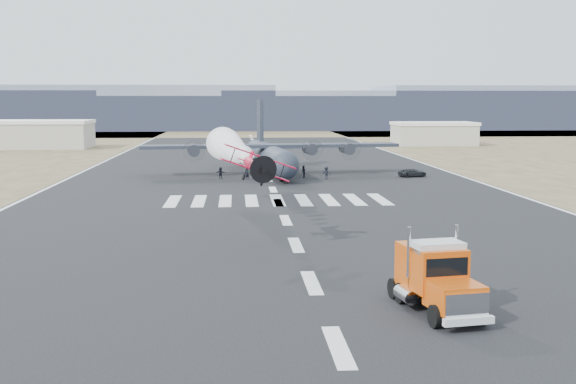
{
  "coord_description": "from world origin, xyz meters",
  "views": [
    {
      "loc": [
        -4.7,
        -32.39,
        11.51
      ],
      "look_at": [
        -0.48,
        26.18,
        4.0
      ],
      "focal_mm": 45.0,
      "sensor_mm": 36.0,
      "label": 1
    }
  ],
  "objects": [
    {
      "name": "crew_h",
      "position": [
        5.2,
        73.61,
        0.92
      ],
      "size": [
        0.6,
        0.92,
        1.85
      ],
      "primitive_type": "imported",
      "rotation": [
        0.0,
        0.0,
        4.77
      ],
      "color": "black",
      "rests_on": "ground"
    },
    {
      "name": "crew_f",
      "position": [
        -7.03,
        73.61,
        0.85
      ],
      "size": [
        1.64,
        1.11,
        1.69
      ],
      "primitive_type": "imported",
      "rotation": [
        0.0,
        0.0,
        2.72
      ],
      "color": "black",
      "rests_on": "ground"
    },
    {
      "name": "crew_d",
      "position": [
        2.33,
        71.21,
        0.83
      ],
      "size": [
        0.7,
        1.06,
        1.65
      ],
      "primitive_type": "imported",
      "rotation": [
        0.0,
        0.0,
        1.8
      ],
      "color": "black",
      "rests_on": "ground"
    },
    {
      "name": "crew_e",
      "position": [
        0.68,
        75.83,
        0.87
      ],
      "size": [
        0.8,
        0.98,
        1.74
      ],
      "primitive_type": "imported",
      "rotation": [
        0.0,
        0.0,
        1.2
      ],
      "color": "black",
      "rests_on": "ground"
    },
    {
      "name": "smoke_trail",
      "position": [
        -5.44,
        44.75,
        6.62
      ],
      "size": [
        4.66,
        24.98,
        3.72
      ],
      "rotation": [
        0.0,
        0.0,
        0.11
      ],
      "color": "white"
    },
    {
      "name": "runway_markings",
      "position": [
        0.0,
        60.0,
        0.01
      ],
      "size": [
        60.0,
        260.0,
        0.01
      ],
      "primitive_type": null,
      "color": "silver",
      "rests_on": "ground"
    },
    {
      "name": "hangar_right",
      "position": [
        46.0,
        150.0,
        3.01
      ],
      "size": [
        20.5,
        12.5,
        5.9
      ],
      "color": "#A29C90",
      "rests_on": "ground"
    },
    {
      "name": "ridge_seg_e",
      "position": [
        65.0,
        260.0,
        7.5
      ],
      "size": [
        150.0,
        50.0,
        15.0
      ],
      "primitive_type": "cube",
      "color": "slate",
      "rests_on": "ground"
    },
    {
      "name": "support_vehicle",
      "position": [
        21.84,
        74.18,
        0.59
      ],
      "size": [
        4.63,
        2.97,
        1.19
      ],
      "primitive_type": "imported",
      "rotation": [
        0.0,
        0.0,
        1.82
      ],
      "color": "black",
      "rests_on": "ground"
    },
    {
      "name": "crew_a",
      "position": [
        0.56,
        77.11,
        0.81
      ],
      "size": [
        0.76,
        0.76,
        1.62
      ],
      "primitive_type": "imported",
      "rotation": [
        0.0,
        0.0,
        3.93
      ],
      "color": "black",
      "rests_on": "ground"
    },
    {
      "name": "ground",
      "position": [
        0.0,
        0.0,
        0.0
      ],
      "size": [
        500.0,
        500.0,
        0.0
      ],
      "primitive_type": "plane",
      "color": "black",
      "rests_on": "ground"
    },
    {
      "name": "hangar_left",
      "position": [
        -52.0,
        145.0,
        3.41
      ],
      "size": [
        24.5,
        14.5,
        6.7
      ],
      "color": "#A29C90",
      "rests_on": "ground"
    },
    {
      "name": "ridge_seg_f",
      "position": [
        130.0,
        260.0,
        8.5
      ],
      "size": [
        150.0,
        50.0,
        17.0
      ],
      "primitive_type": "cube",
      "color": "slate",
      "rests_on": "ground"
    },
    {
      "name": "transport_aircraft",
      "position": [
        0.51,
        80.75,
        2.98
      ],
      "size": [
        40.03,
        32.89,
        11.55
      ],
      "rotation": [
        0.0,
        0.0,
        0.1
      ],
      "color": "#222434",
      "rests_on": "ground"
    },
    {
      "name": "ridge_seg_c",
      "position": [
        -65.0,
        260.0,
        8.5
      ],
      "size": [
        150.0,
        50.0,
        17.0
      ],
      "primitive_type": "cube",
      "color": "slate",
      "rests_on": "ground"
    },
    {
      "name": "crew_b",
      "position": [
        0.18,
        75.5,
        0.93
      ],
      "size": [
        1.06,
        0.98,
        1.85
      ],
      "primitive_type": "imported",
      "rotation": [
        0.0,
        0.0,
        3.78
      ],
      "color": "black",
      "rests_on": "ground"
    },
    {
      "name": "scrub_far",
      "position": [
        0.0,
        230.0,
        0.0
      ],
      "size": [
        500.0,
        80.0,
        0.0
      ],
      "primitive_type": "cube",
      "color": "brown",
      "rests_on": "ground"
    },
    {
      "name": "crew_c",
      "position": [
        8.38,
        71.54,
        0.93
      ],
      "size": [
        1.32,
        1.12,
        1.87
      ],
      "primitive_type": "imported",
      "rotation": [
        0.0,
        0.0,
        5.72
      ],
      "color": "black",
      "rests_on": "ground"
    },
    {
      "name": "ridge_seg_d",
      "position": [
        0.0,
        260.0,
        6.5
      ],
      "size": [
        150.0,
        50.0,
        13.0
      ],
      "primitive_type": "cube",
      "color": "slate",
      "rests_on": "ground"
    },
    {
      "name": "crew_g",
      "position": [
        -3.14,
        71.98,
        0.84
      ],
      "size": [
        0.74,
        0.67,
        1.67
      ],
      "primitive_type": "imported",
      "rotation": [
        0.0,
        0.0,
        0.33
      ],
      "color": "black",
      "rests_on": "ground"
    },
    {
      "name": "semi_truck",
      "position": [
        6.12,
        5.44,
        1.91
      ],
      "size": [
        3.99,
        8.85,
        3.89
      ],
      "rotation": [
        0.0,
        0.0,
        0.16
      ],
      "color": "black",
      "rests_on": "ground"
    },
    {
      "name": "aerobatic_biplane",
      "position": [
        -3.19,
        23.99,
        6.46
      ],
      "size": [
        5.68,
        5.36,
        3.2
      ],
      "rotation": [
        0.0,
        0.34,
        0.11
      ],
      "color": "red"
    }
  ]
}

